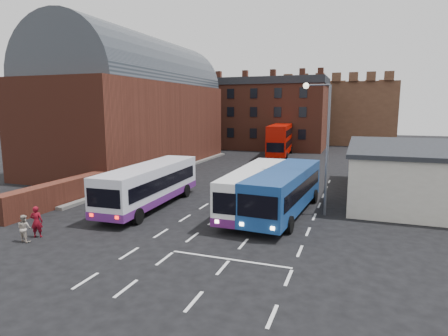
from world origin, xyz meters
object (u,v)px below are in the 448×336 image
(bus_red_double, at_px, (280,140))
(street_lamp, at_px, (323,137))
(bus_white_inbound, at_px, (257,187))
(pedestrian_beige, at_px, (24,228))
(pedestrian_red, at_px, (37,222))
(bus_white_outbound, at_px, (150,182))
(bus_blue, at_px, (285,188))

(bus_red_double, xyz_separation_m, street_lamp, (8.76, -29.64, 2.81))
(bus_white_inbound, bearing_deg, pedestrian_beige, 43.45)
(pedestrian_red, bearing_deg, street_lamp, -168.54)
(bus_white_outbound, height_order, pedestrian_red, bus_white_outbound)
(street_lamp, bearing_deg, bus_red_double, 106.47)
(pedestrian_beige, bearing_deg, bus_white_outbound, -101.09)
(street_lamp, relative_size, pedestrian_beige, 5.83)
(bus_white_outbound, relative_size, bus_blue, 0.99)
(bus_white_inbound, distance_m, pedestrian_red, 13.81)
(bus_white_outbound, xyz_separation_m, bus_red_double, (3.17, 31.67, 0.68))
(bus_white_inbound, relative_size, bus_blue, 0.97)
(bus_white_inbound, bearing_deg, bus_blue, 178.24)
(bus_white_inbound, distance_m, pedestrian_beige, 14.39)
(bus_red_double, height_order, pedestrian_beige, bus_red_double)
(bus_white_inbound, height_order, street_lamp, street_lamp)
(bus_red_double, relative_size, street_lamp, 1.36)
(bus_white_inbound, relative_size, pedestrian_red, 6.25)
(bus_white_outbound, bearing_deg, pedestrian_beige, -109.33)
(bus_white_inbound, distance_m, bus_red_double, 30.71)
(street_lamp, bearing_deg, bus_white_inbound, -170.27)
(pedestrian_red, relative_size, pedestrian_beige, 1.19)
(bus_blue, xyz_separation_m, bus_red_double, (-6.47, 30.41, 0.67))
(bus_red_double, bearing_deg, pedestrian_beige, 76.60)
(bus_white_outbound, height_order, bus_red_double, bus_red_double)
(pedestrian_beige, bearing_deg, bus_red_double, -92.35)
(street_lamp, bearing_deg, pedestrian_beige, -143.67)
(bus_white_inbound, height_order, pedestrian_red, bus_white_inbound)
(bus_blue, relative_size, pedestrian_red, 6.44)
(bus_blue, bearing_deg, bus_white_inbound, 3.08)
(bus_white_outbound, distance_m, street_lamp, 12.60)
(bus_white_outbound, relative_size, pedestrian_red, 6.36)
(street_lamp, height_order, pedestrian_beige, street_lamp)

